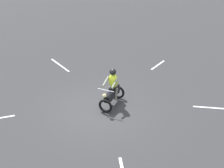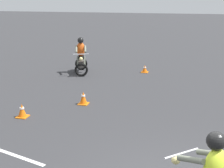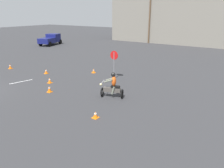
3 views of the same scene
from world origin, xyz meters
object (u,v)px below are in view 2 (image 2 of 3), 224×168
Objects in this scene: traffic_cone_mid_left at (22,111)px; traffic_cone_mid_center at (145,69)px; traffic_cone_near_left at (83,98)px; motorcycle_rider_background at (81,58)px.

traffic_cone_mid_center is at bearing -22.34° from traffic_cone_mid_left.
traffic_cone_near_left is 2.07m from traffic_cone_mid_left.
motorcycle_rider_background reaches higher than traffic_cone_mid_center.
traffic_cone_mid_center is (0.83, -2.86, -0.56)m from motorcycle_rider_background.
traffic_cone_mid_left is (-6.49, 2.67, 0.03)m from traffic_cone_mid_center.
traffic_cone_near_left is at bearing -41.60° from traffic_cone_mid_left.
traffic_cone_near_left is 5.11m from traffic_cone_mid_center.
motorcycle_rider_background is 5.69m from traffic_cone_mid_left.
traffic_cone_near_left is at bearing 90.70° from motorcycle_rider_background.
traffic_cone_mid_left is at bearing 138.40° from traffic_cone_near_left.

